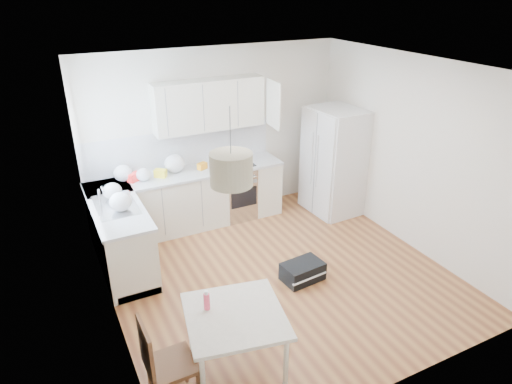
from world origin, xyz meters
TOP-DOWN VIEW (x-y plane):
  - floor at (0.00, 0.00)m, footprint 4.20×4.20m
  - ceiling at (0.00, 0.00)m, footprint 4.20×4.20m
  - wall_back at (0.00, 2.10)m, footprint 4.20×0.00m
  - wall_left at (-2.10, 0.00)m, footprint 0.00×4.20m
  - wall_right at (2.10, 0.00)m, footprint 0.00×4.20m
  - window_glassblock at (-2.09, 1.15)m, footprint 0.02×1.00m
  - cabinets_back at (-0.60, 1.80)m, footprint 3.00×0.60m
  - cabinets_left at (-1.80, 1.20)m, footprint 0.60×1.80m
  - counter_back at (-0.60, 1.80)m, footprint 3.02×0.64m
  - counter_left at (-1.80, 1.20)m, footprint 0.64×1.82m
  - backsplash_back at (-0.60, 2.09)m, footprint 3.00×0.01m
  - backsplash_left at (-2.09, 1.20)m, footprint 0.01×1.80m
  - upper_cabinets at (-0.15, 1.94)m, footprint 1.70×0.32m
  - range_oven at (0.20, 1.80)m, footprint 0.50×0.61m
  - sink at (-1.80, 1.15)m, footprint 0.50×0.80m
  - refrigerator at (1.74, 1.26)m, footprint 0.88×0.92m
  - dining_table at (-1.20, -1.27)m, footprint 1.07×1.07m
  - dining_chair at (-1.86, -1.35)m, footprint 0.42×0.42m
  - drink_bottle at (-1.40, -1.08)m, footprint 0.07×0.07m
  - gym_bag at (0.22, -0.24)m, footprint 0.56×0.39m
  - pendant_lamp at (-1.19, -1.25)m, footprint 0.42×0.42m
  - grocery_bag_a at (-1.53, 1.90)m, footprint 0.27×0.23m
  - grocery_bag_b at (-1.27, 1.77)m, footprint 0.21×0.18m
  - grocery_bag_c at (-0.77, 1.88)m, footprint 0.31×0.27m
  - grocery_bag_d at (-1.79, 1.36)m, footprint 0.25×0.21m
  - grocery_bag_e at (-1.76, 0.95)m, footprint 0.28×0.24m
  - snack_orange at (-0.35, 1.82)m, footprint 0.17×0.14m
  - snack_yellow at (-1.02, 1.80)m, footprint 0.20×0.19m
  - snack_red at (-1.40, 1.82)m, footprint 0.21×0.19m

SIDE VIEW (x-z plane):
  - floor at x=0.00m, z-range 0.00..0.00m
  - gym_bag at x=0.22m, z-range 0.00..0.24m
  - cabinets_back at x=-0.60m, z-range 0.00..0.88m
  - cabinets_left at x=-1.80m, z-range 0.00..0.88m
  - range_oven at x=0.20m, z-range 0.00..0.88m
  - dining_chair at x=-1.86m, z-range 0.00..0.98m
  - dining_table at x=-1.20m, z-range 0.28..1.00m
  - drink_bottle at x=-1.40m, z-range 0.72..0.93m
  - refrigerator at x=1.74m, z-range 0.00..1.75m
  - counter_back at x=-0.60m, z-range 0.88..0.92m
  - counter_left at x=-1.80m, z-range 0.88..0.92m
  - sink at x=-1.80m, z-range 0.84..0.99m
  - snack_orange at x=-0.35m, z-range 0.92..1.02m
  - snack_yellow at x=-1.02m, z-range 0.92..1.04m
  - snack_red at x=-1.40m, z-range 0.92..1.04m
  - grocery_bag_b at x=-1.27m, z-range 0.92..1.11m
  - grocery_bag_d at x=-1.79m, z-range 0.92..1.14m
  - grocery_bag_a at x=-1.53m, z-range 0.92..1.16m
  - grocery_bag_e at x=-1.76m, z-range 0.92..1.17m
  - grocery_bag_c at x=-0.77m, z-range 0.92..1.20m
  - backsplash_back at x=-0.60m, z-range 0.92..1.50m
  - backsplash_left at x=-2.09m, z-range 0.92..1.50m
  - wall_back at x=0.00m, z-range -0.75..3.45m
  - wall_left at x=-2.10m, z-range -0.75..3.45m
  - wall_right at x=2.10m, z-range -0.75..3.45m
  - window_glassblock at x=-2.09m, z-range 1.25..2.25m
  - upper_cabinets at x=-0.15m, z-range 1.50..2.25m
  - pendant_lamp at x=-1.19m, z-range 2.04..2.32m
  - ceiling at x=0.00m, z-range 2.70..2.70m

